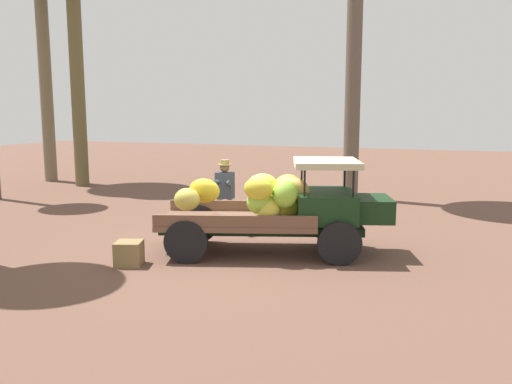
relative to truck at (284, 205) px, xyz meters
The scene contains 4 objects.
ground_plane 1.27m from the truck, 167.80° to the right, with size 60.00×60.00×0.00m, color brown.
truck is the anchor object (origin of this frame).
farmer 2.25m from the truck, 144.91° to the left, with size 0.53×0.47×1.67m.
wooden_crate 3.06m from the truck, 143.22° to the right, with size 0.45×0.47×0.44m, color olive.
Camera 1 is at (3.88, -9.47, 2.79)m, focal length 37.08 mm.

